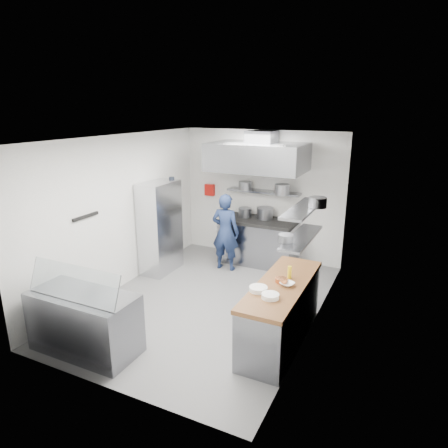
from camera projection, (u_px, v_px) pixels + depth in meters
The scene contains 35 objects.
floor at pixel (209, 301), 6.95m from camera, with size 5.00×5.00×0.00m, color #565658.
ceiling at pixel (207, 138), 6.16m from camera, with size 5.00×5.00×0.00m, color silver.
wall_back at pixel (262, 195), 8.72m from camera, with size 3.60×0.02×2.80m, color white.
wall_front at pixel (102, 283), 4.39m from camera, with size 3.60×0.02×2.80m, color white.
wall_left at pixel (121, 212), 7.30m from camera, with size 5.00×0.02×2.80m, color white.
wall_right at pixel (317, 240), 5.81m from camera, with size 5.00×0.02×2.80m, color white.
gas_range at pixel (258, 242), 8.60m from camera, with size 1.60×0.80×0.90m, color gray.
cooktop at pixel (259, 221), 8.46m from camera, with size 1.57×0.78×0.06m, color black.
stock_pot_left at pixel (245, 212), 8.65m from camera, with size 0.29×0.29×0.20m, color slate.
stock_pot_mid at pixel (265, 213), 8.50m from camera, with size 0.36×0.36×0.24m, color slate.
over_range_shelf at pixel (264, 192), 8.50m from camera, with size 1.60×0.30×0.04m, color gray.
shelf_pot_a at pixel (245, 186), 8.56m from camera, with size 0.28×0.28×0.18m, color slate.
shelf_pot_b at pixel (282, 189), 8.07m from camera, with size 0.30×0.30×0.22m, color slate.
extractor_hood at pixel (257, 157), 7.92m from camera, with size 1.90×1.15×0.55m, color gray.
hood_duct at pixel (262, 137), 8.01m from camera, with size 0.55×0.55×0.24m, color slate.
red_firebox at pixel (210, 190), 9.18m from camera, with size 0.22×0.10×0.26m, color #B9130E.
chef at pixel (225, 232), 8.15m from camera, with size 0.58×0.38×1.60m, color #182549.
wire_rack at pixel (160, 227), 8.03m from camera, with size 0.50×0.90×1.85m, color silver.
rack_bin_a at pixel (164, 232), 8.18m from camera, with size 0.15×0.19×0.17m, color white.
rack_bin_b at pixel (173, 204), 8.34m from camera, with size 0.14×0.18×0.16m, color yellow.
rack_jar at pixel (172, 181), 8.11m from camera, with size 0.11×0.11×0.18m, color black.
knife_strip at pixel (86, 216), 6.47m from camera, with size 0.04×0.55×0.05m, color black.
prep_counter_base at pixel (281, 314), 5.70m from camera, with size 0.62×2.00×0.84m, color gray.
prep_counter_top at pixel (282, 285), 5.57m from camera, with size 0.65×2.04×0.06m, color brown.
plate_stack_a at pixel (270, 296), 5.12m from camera, with size 0.23×0.23×0.06m, color white.
plate_stack_b at pixel (258, 289), 5.32m from camera, with size 0.25×0.25×0.06m, color white.
copper_pan at pixel (281, 280), 5.58m from camera, with size 0.17×0.17×0.06m, color #D06F3A.
squeeze_bottle at pixel (290, 272), 5.70m from camera, with size 0.06×0.06×0.18m, color yellow.
mixing_bowl at pixel (287, 284), 5.48m from camera, with size 0.19×0.19×0.05m, color white.
wall_shelf_lower at pixel (302, 238), 5.59m from camera, with size 0.30×1.30×0.04m, color gray.
wall_shelf_upper at pixel (303, 209), 5.47m from camera, with size 0.30×1.30×0.04m, color gray.
shelf_pot_c at pixel (286, 238), 5.35m from camera, with size 0.20×0.20×0.10m, color slate.
shelf_pot_d at pixel (318, 202), 5.44m from camera, with size 0.24×0.24×0.14m, color slate.
display_case at pixel (85, 322), 5.46m from camera, with size 1.50×0.70×0.85m, color gray.
display_glass at pixel (73, 283), 5.18m from camera, with size 1.47×0.02×0.45m, color silver.
Camera 1 is at (2.95, -5.55, 3.27)m, focal length 32.00 mm.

